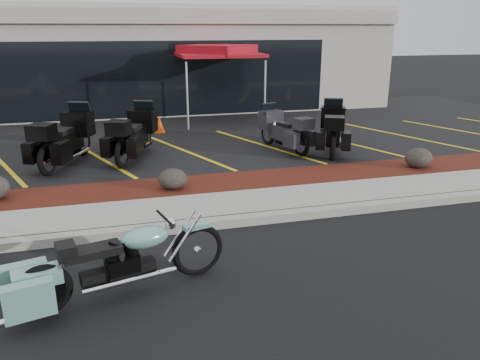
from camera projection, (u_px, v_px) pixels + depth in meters
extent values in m
plane|color=black|center=(239.00, 249.00, 7.16)|extent=(90.00, 90.00, 0.00)
cube|color=gray|center=(225.00, 222.00, 7.96)|extent=(24.00, 0.25, 0.15)
cube|color=gray|center=(217.00, 207.00, 8.61)|extent=(24.00, 1.20, 0.15)
cube|color=#3C0F0D|center=(204.00, 187.00, 9.71)|extent=(24.00, 1.20, 0.16)
cube|color=black|center=(172.00, 133.00, 14.67)|extent=(26.00, 9.60, 0.15)
cube|color=#9B968C|center=(152.00, 58.00, 19.86)|extent=(18.00, 8.00, 4.00)
cube|color=black|center=(162.00, 79.00, 16.36)|extent=(12.00, 0.06, 2.60)
cube|color=#9B968C|center=(159.00, 16.00, 15.68)|extent=(18.00, 0.30, 0.50)
ellipsoid|color=black|center=(172.00, 179.00, 9.28)|extent=(0.58, 0.48, 0.41)
ellipsoid|color=black|center=(419.00, 158.00, 10.70)|extent=(0.64, 0.53, 0.45)
cone|color=#D84607|center=(159.00, 124.00, 14.33)|extent=(0.37, 0.37, 0.50)
cylinder|color=silver|center=(172.00, 94.00, 14.97)|extent=(0.06, 0.06, 2.08)
cylinder|color=silver|center=(251.00, 96.00, 14.64)|extent=(0.06, 0.06, 2.08)
cylinder|color=silver|center=(191.00, 85.00, 17.36)|extent=(0.06, 0.06, 2.08)
cylinder|color=silver|center=(259.00, 86.00, 17.03)|extent=(0.06, 0.06, 2.08)
cube|color=maroon|center=(218.00, 54.00, 15.63)|extent=(3.56, 3.56, 0.11)
cube|color=maroon|center=(218.00, 50.00, 15.59)|extent=(2.60, 2.60, 0.32)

